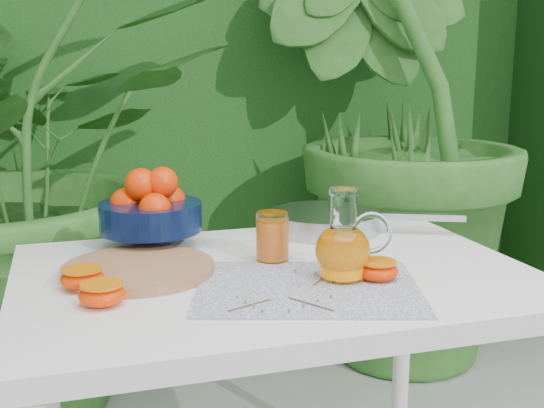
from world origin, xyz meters
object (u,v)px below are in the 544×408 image
object	(u,v)px
white_table	(275,310)
fruit_bowl	(150,210)
cutting_board	(139,269)
saute_pan	(326,220)
juice_pitcher	(344,248)

from	to	relation	value
white_table	fruit_bowl	world-z (taller)	fruit_bowl
white_table	fruit_bowl	distance (m)	0.37
cutting_board	saute_pan	distance (m)	0.52
cutting_board	juice_pitcher	world-z (taller)	juice_pitcher
white_table	juice_pitcher	size ratio (longest dim) A/B	5.84
cutting_board	saute_pan	size ratio (longest dim) A/B	0.60
juice_pitcher	white_table	bearing A→B (deg)	138.28
cutting_board	juice_pitcher	size ratio (longest dim) A/B	1.71
cutting_board	fruit_bowl	xyz separation A→B (m)	(0.05, 0.20, 0.07)
cutting_board	saute_pan	bearing A→B (deg)	23.96
white_table	saute_pan	bearing A→B (deg)	51.48
cutting_board	fruit_bowl	bearing A→B (deg)	75.88
white_table	saute_pan	distance (m)	0.36
saute_pan	juice_pitcher	bearing A→B (deg)	-106.49
cutting_board	juice_pitcher	distance (m)	0.40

